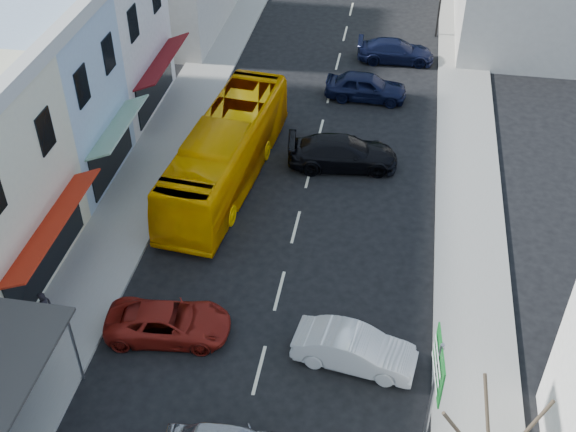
# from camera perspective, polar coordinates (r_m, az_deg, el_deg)

# --- Properties ---
(ground) EXTENTS (120.00, 120.00, 0.00)m
(ground) POSITION_cam_1_polar(r_m,az_deg,el_deg) (25.96, -2.29, -12.05)
(ground) COLOR black
(ground) RESTS_ON ground
(sidewalk_left) EXTENTS (3.00, 52.00, 0.15)m
(sidewalk_left) POSITION_cam_1_polar(r_m,az_deg,el_deg) (34.68, -11.18, 2.66)
(sidewalk_left) COLOR gray
(sidewalk_left) RESTS_ON ground
(sidewalk_right) EXTENTS (3.00, 52.00, 0.15)m
(sidewalk_right) POSITION_cam_1_polar(r_m,az_deg,el_deg) (33.01, 14.15, 0.03)
(sidewalk_right) COLOR gray
(sidewalk_right) RESTS_ON ground
(bus) EXTENTS (3.63, 11.79, 3.10)m
(bus) POSITION_cam_1_polar(r_m,az_deg,el_deg) (33.48, -4.93, 4.97)
(bus) COLOR #F8A800
(bus) RESTS_ON ground
(car_white) EXTENTS (4.60, 2.38, 1.40)m
(car_white) POSITION_cam_1_polar(r_m,az_deg,el_deg) (25.72, 5.29, -10.45)
(car_white) COLOR silver
(car_white) RESTS_ON ground
(car_red) EXTENTS (4.79, 2.41, 1.40)m
(car_red) POSITION_cam_1_polar(r_m,az_deg,el_deg) (26.87, -9.45, -8.18)
(car_red) COLOR maroon
(car_red) RESTS_ON ground
(car_black_near) EXTENTS (4.70, 2.39, 1.40)m
(car_black_near) POSITION_cam_1_polar(r_m,az_deg,el_deg) (34.95, 4.35, 4.93)
(car_black_near) COLOR black
(car_black_near) RESTS_ON ground
(car_navy_mid) EXTENTS (4.44, 1.90, 1.40)m
(car_navy_mid) POSITION_cam_1_polar(r_m,az_deg,el_deg) (40.69, 6.18, 10.07)
(car_navy_mid) COLOR black
(car_navy_mid) RESTS_ON ground
(car_navy_far) EXTENTS (4.59, 2.08, 1.40)m
(car_navy_far) POSITION_cam_1_polar(r_m,az_deg,el_deg) (45.01, 8.51, 12.82)
(car_navy_far) COLOR black
(car_navy_far) RESTS_ON ground
(pedestrian_left) EXTENTS (0.40, 0.60, 1.70)m
(pedestrian_left) POSITION_cam_1_polar(r_m,az_deg,el_deg) (27.98, -18.57, -6.90)
(pedestrian_left) COLOR black
(pedestrian_left) RESTS_ON sidewalk_left
(direction_sign) EXTENTS (0.57, 2.02, 4.40)m
(direction_sign) POSITION_cam_1_polar(r_m,az_deg,el_deg) (22.98, 11.39, -13.55)
(direction_sign) COLOR #0F611D
(direction_sign) RESTS_ON ground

